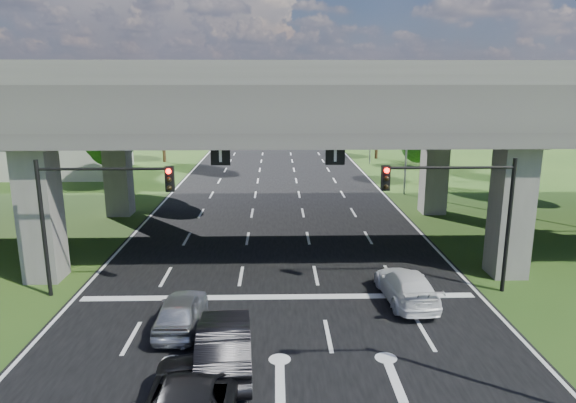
{
  "coord_description": "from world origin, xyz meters",
  "views": [
    {
      "loc": [
        -0.09,
        -17.18,
        9.18
      ],
      "look_at": [
        0.51,
        7.88,
        3.25
      ],
      "focal_mm": 32.0,
      "sensor_mm": 36.0,
      "label": 1
    }
  ],
  "objects_px": {
    "signal_right": "(461,200)",
    "car_silver": "(181,311)",
    "streetlight_beyond": "(368,111)",
    "car_white": "(406,286)",
    "signal_left": "(92,202)",
    "streetlight_far": "(403,123)",
    "car_trailing": "(191,401)",
    "car_dark": "(224,344)"
  },
  "relations": [
    {
      "from": "streetlight_far",
      "to": "streetlight_beyond",
      "type": "xyz_separation_m",
      "value": [
        0.0,
        16.0,
        0.0
      ]
    },
    {
      "from": "streetlight_far",
      "to": "car_dark",
      "type": "bearing_deg",
      "value": -114.6
    },
    {
      "from": "car_white",
      "to": "car_trailing",
      "type": "distance_m",
      "value": 11.12
    },
    {
      "from": "streetlight_far",
      "to": "car_silver",
      "type": "distance_m",
      "value": 27.51
    },
    {
      "from": "signal_left",
      "to": "car_silver",
      "type": "bearing_deg",
      "value": -37.68
    },
    {
      "from": "signal_left",
      "to": "signal_right",
      "type": "bearing_deg",
      "value": 0.0
    },
    {
      "from": "signal_left",
      "to": "streetlight_far",
      "type": "relative_size",
      "value": 0.6
    },
    {
      "from": "car_dark",
      "to": "car_white",
      "type": "bearing_deg",
      "value": -149.68
    },
    {
      "from": "streetlight_beyond",
      "to": "car_dark",
      "type": "relative_size",
      "value": 2.05
    },
    {
      "from": "streetlight_beyond",
      "to": "streetlight_far",
      "type": "bearing_deg",
      "value": -90.0
    },
    {
      "from": "signal_right",
      "to": "signal_left",
      "type": "distance_m",
      "value": 15.65
    },
    {
      "from": "signal_left",
      "to": "car_white",
      "type": "bearing_deg",
      "value": -4.08
    },
    {
      "from": "signal_right",
      "to": "car_trailing",
      "type": "bearing_deg",
      "value": -139.06
    },
    {
      "from": "streetlight_far",
      "to": "car_dark",
      "type": "distance_m",
      "value": 29.01
    },
    {
      "from": "car_dark",
      "to": "car_white",
      "type": "relative_size",
      "value": 1.05
    },
    {
      "from": "signal_right",
      "to": "car_dark",
      "type": "relative_size",
      "value": 1.23
    },
    {
      "from": "signal_right",
      "to": "car_silver",
      "type": "xyz_separation_m",
      "value": [
        -11.52,
        -3.19,
        -3.46
      ]
    },
    {
      "from": "signal_right",
      "to": "streetlight_far",
      "type": "distance_m",
      "value": 20.25
    },
    {
      "from": "signal_right",
      "to": "car_white",
      "type": "bearing_deg",
      "value": -158.75
    },
    {
      "from": "signal_right",
      "to": "streetlight_beyond",
      "type": "distance_m",
      "value": 36.17
    },
    {
      "from": "signal_right",
      "to": "streetlight_beyond",
      "type": "xyz_separation_m",
      "value": [
        2.27,
        36.06,
        1.66
      ]
    },
    {
      "from": "streetlight_beyond",
      "to": "car_white",
      "type": "height_order",
      "value": "streetlight_beyond"
    },
    {
      "from": "signal_left",
      "to": "car_trailing",
      "type": "xyz_separation_m",
      "value": [
        5.42,
        -8.87,
        -3.4
      ]
    },
    {
      "from": "streetlight_beyond",
      "to": "car_trailing",
      "type": "xyz_separation_m",
      "value": [
        -12.5,
        -44.93,
        -5.06
      ]
    },
    {
      "from": "signal_right",
      "to": "streetlight_beyond",
      "type": "relative_size",
      "value": 0.6
    },
    {
      "from": "signal_left",
      "to": "car_dark",
      "type": "distance_m",
      "value": 9.09
    },
    {
      "from": "signal_right",
      "to": "car_silver",
      "type": "distance_m",
      "value": 12.44
    },
    {
      "from": "signal_right",
      "to": "streetlight_far",
      "type": "xyz_separation_m",
      "value": [
        2.27,
        20.06,
        1.66
      ]
    },
    {
      "from": "signal_right",
      "to": "streetlight_far",
      "type": "relative_size",
      "value": 0.6
    },
    {
      "from": "streetlight_far",
      "to": "car_silver",
      "type": "relative_size",
      "value": 2.46
    },
    {
      "from": "signal_right",
      "to": "car_white",
      "type": "height_order",
      "value": "signal_right"
    },
    {
      "from": "signal_left",
      "to": "streetlight_far",
      "type": "height_order",
      "value": "streetlight_far"
    },
    {
      "from": "signal_right",
      "to": "streetlight_beyond",
      "type": "height_order",
      "value": "streetlight_beyond"
    },
    {
      "from": "signal_right",
      "to": "signal_left",
      "type": "bearing_deg",
      "value": 180.0
    },
    {
      "from": "streetlight_beyond",
      "to": "car_white",
      "type": "relative_size",
      "value": 2.16
    },
    {
      "from": "car_silver",
      "to": "car_white",
      "type": "bearing_deg",
      "value": -165.58
    },
    {
      "from": "signal_right",
      "to": "car_silver",
      "type": "relative_size",
      "value": 1.48
    },
    {
      "from": "signal_left",
      "to": "car_dark",
      "type": "xyz_separation_m",
      "value": [
        6.02,
        -5.92,
        -3.35
      ]
    },
    {
      "from": "car_trailing",
      "to": "signal_left",
      "type": "bearing_deg",
      "value": -57.55
    },
    {
      "from": "car_white",
      "to": "streetlight_far",
      "type": "bearing_deg",
      "value": -106.02
    },
    {
      "from": "car_white",
      "to": "car_dark",
      "type": "bearing_deg",
      "value": 31.27
    },
    {
      "from": "streetlight_far",
      "to": "car_silver",
      "type": "bearing_deg",
      "value": -120.68
    }
  ]
}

